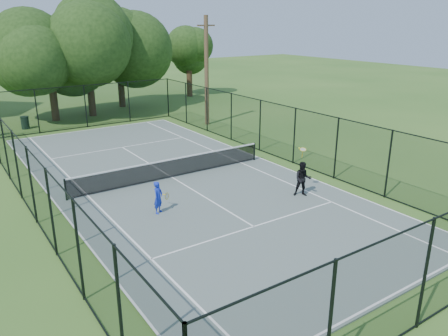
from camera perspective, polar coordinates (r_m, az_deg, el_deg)
ground at (r=21.22m, az=-6.76°, el=-1.40°), size 120.00×120.00×0.00m
tennis_court at (r=21.21m, az=-6.76°, el=-1.32°), size 11.00×24.00×0.06m
tennis_net at (r=21.03m, az=-6.82°, el=0.08°), size 10.08×0.08×0.95m
fence at (r=20.76m, az=-6.91°, el=2.50°), size 13.10×26.10×3.00m
tree_near_left at (r=35.32m, az=-22.00°, el=13.61°), size 6.13×6.13×7.99m
tree_near_mid at (r=36.22m, az=-17.48°, el=14.42°), size 6.28×6.28×8.22m
tree_near_right at (r=39.57m, az=-13.72°, el=15.91°), size 6.46×6.46×8.92m
tree_far_right at (r=44.37m, az=-4.61°, el=13.98°), size 4.46×4.46×5.90m
trash_bin_right at (r=33.84m, az=-24.55°, el=5.42°), size 0.58×0.58×0.89m
utility_pole at (r=31.71m, az=-2.30°, el=12.58°), size 1.40×0.30×7.62m
player_blue at (r=17.23m, az=-8.58°, el=-3.81°), size 0.87×0.53×1.30m
player_black at (r=18.95m, az=10.25°, el=-1.42°), size 0.93×1.11×2.02m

